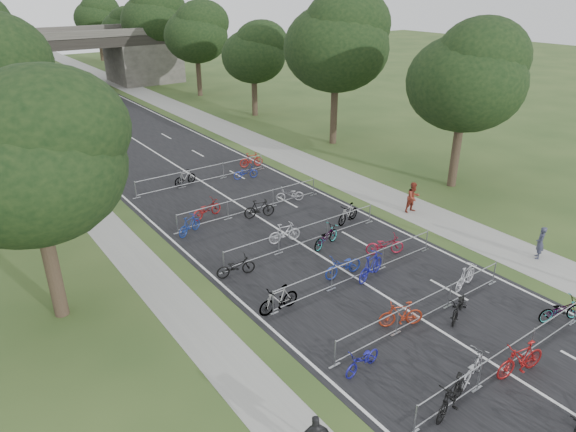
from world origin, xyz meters
The scene contains 44 objects.
road centered at (0.00, 50.00, 0.01)m, with size 11.00×140.00×0.01m, color black.
sidewalk_right centered at (8.00, 50.00, 0.01)m, with size 3.00×140.00×0.01m, color gray.
sidewalk_left centered at (-7.50, 50.00, 0.01)m, with size 2.00×140.00×0.01m, color gray.
lane_markings centered at (0.00, 50.00, 0.00)m, with size 0.12×140.00×0.00m, color silver.
overpass_bridge centered at (0.00, 65.00, 3.53)m, with size 31.00×8.00×7.05m.
tree_left_0 centered at (-11.39, 15.93, 6.49)m, with size 6.72×6.72×10.25m.
tree_right_0 centered at (13.11, 15.93, 6.92)m, with size 7.17×7.17×10.93m.
tree_right_1 centered at (13.11, 27.93, 7.90)m, with size 8.18×8.18×12.47m.
tree_right_2 centered at (13.11, 39.93, 5.95)m, with size 6.16×6.16×9.39m.
tree_right_3 centered at (13.11, 51.93, 6.92)m, with size 7.17×7.17×10.93m.
tree_right_4 centered at (13.11, 63.93, 7.90)m, with size 8.18×8.18×12.47m.
tree_right_5 centered at (13.11, 75.93, 5.95)m, with size 6.16×6.16×9.39m.
tree_right_6 centered at (13.11, 87.93, 6.92)m, with size 7.17×7.17×10.93m.
barrier_row_1 centered at (0.00, 3.60, 0.55)m, with size 9.70×0.08×1.10m.
barrier_row_2 centered at (0.00, 7.20, 0.55)m, with size 9.70×0.08×1.10m.
barrier_row_3 centered at (0.00, 11.00, 0.55)m, with size 9.70×0.08×1.10m.
barrier_row_4 centered at (0.00, 15.00, 0.55)m, with size 9.70×0.08×1.10m.
barrier_row_5 centered at (0.00, 20.00, 0.55)m, with size 9.70×0.08×1.10m.
barrier_row_6 centered at (0.00, 26.00, 0.55)m, with size 9.70×0.08×1.10m.
bike_4 centered at (-3.02, 3.54, 0.62)m, with size 0.58×2.06×1.24m, color black.
bike_5 centered at (-1.29, 4.03, 0.48)m, with size 0.64×1.82×0.96m, color #94969B.
bike_6 centered at (0.22, 3.24, 0.63)m, with size 0.59×2.09×1.26m, color maroon.
bike_7 centered at (4.30, 4.04, 0.50)m, with size 0.67×1.92×1.01m, color #96989D.
bike_8 centered at (-3.98, 6.47, 0.45)m, with size 0.59×1.70×0.89m, color navy.
bike_9 centered at (-1.04, 7.47, 0.54)m, with size 0.51×1.79×1.07m, color maroon.
bike_10 centered at (1.24, 6.49, 0.51)m, with size 0.68×1.95×1.03m, color black.
bike_11 centered at (3.30, 7.73, 0.55)m, with size 0.51×1.82×1.10m, color #ADAEB5.
bike_12 centered at (-4.30, 11.04, 0.56)m, with size 0.53×1.87×1.12m, color #96989D.
bike_13 centered at (-0.36, 11.57, 0.52)m, with size 0.69×1.99×1.05m, color navy.
bike_14 centered at (0.51, 10.71, 0.61)m, with size 0.58×2.05×1.23m, color navy.
bike_15 centered at (2.66, 11.95, 0.50)m, with size 0.67×1.91×1.00m, color maroon.
bike_16 centered at (-4.30, 14.44, 0.48)m, with size 0.64×1.82×0.96m, color black.
bike_17 centered at (-0.60, 15.83, 0.53)m, with size 0.50×1.78×1.07m, color #9C9CA3.
bike_18 centered at (0.83, 14.25, 0.53)m, with size 0.70×2.02×1.06m, color #96989D.
bike_19 centered at (3.62, 15.69, 0.55)m, with size 0.51×1.82×1.09m, color #96989D.
bike_20 centered at (-4.11, 19.54, 0.52)m, with size 0.49×1.74×1.05m, color navy.
bike_21 centered at (-2.39, 20.89, 0.52)m, with size 0.69×1.97×1.03m, color maroon.
bike_22 centered at (0.02, 19.15, 0.54)m, with size 0.51×1.79×1.08m, color black.
bike_23 centered at (2.80, 20.04, 0.45)m, with size 0.59×1.70×0.89m, color gray.
bike_25 centered at (-1.15, 26.30, 0.50)m, with size 0.47×1.68×1.01m, color #96989D.
bike_26 centered at (2.69, 24.99, 0.45)m, with size 0.59×1.70×0.89m, color navy.
bike_27 centered at (4.30, 26.84, 0.52)m, with size 0.49×1.74×1.05m, color maroon.
pedestrian_a centered at (8.40, 7.32, 0.82)m, with size 0.60×0.39×1.64m, color #2D2F44.
pedestrian_b centered at (7.63, 14.61, 0.90)m, with size 0.88×0.69×1.81m, color maroon.
Camera 1 is at (-14.16, -3.26, 12.23)m, focal length 32.00 mm.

